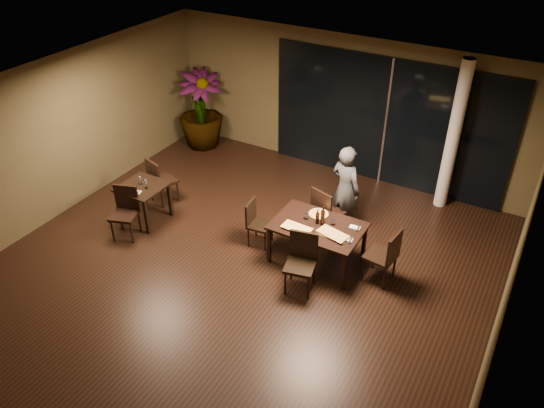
# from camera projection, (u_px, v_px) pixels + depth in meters

# --- Properties ---
(ground) EXTENTS (8.00, 8.00, 0.00)m
(ground) POSITION_uv_depth(u_px,v_px,m) (243.00, 267.00, 9.10)
(ground) COLOR black
(ground) RESTS_ON ground
(wall_back) EXTENTS (8.00, 0.10, 3.00)m
(wall_back) POSITION_uv_depth(u_px,v_px,m) (343.00, 105.00, 11.20)
(wall_back) COLOR #484026
(wall_back) RESTS_ON ground
(wall_front) EXTENTS (8.00, 0.10, 3.00)m
(wall_front) POSITION_uv_depth(u_px,v_px,m) (23.00, 380.00, 5.34)
(wall_front) COLOR #484026
(wall_front) RESTS_ON ground
(wall_left) EXTENTS (0.10, 8.00, 3.00)m
(wall_left) POSITION_uv_depth(u_px,v_px,m) (59.00, 136.00, 9.95)
(wall_left) COLOR #484026
(wall_left) RESTS_ON ground
(wall_right) EXTENTS (0.10, 8.00, 3.00)m
(wall_right) POSITION_uv_depth(u_px,v_px,m) (514.00, 280.00, 6.59)
(wall_right) COLOR #484026
(wall_right) RESTS_ON ground
(ceiling) EXTENTS (8.00, 8.00, 0.04)m
(ceiling) POSITION_uv_depth(u_px,v_px,m) (237.00, 102.00, 7.43)
(ceiling) COLOR white
(ceiling) RESTS_ON wall_back
(window_panel) EXTENTS (5.00, 0.06, 2.70)m
(window_panel) POSITION_uv_depth(u_px,v_px,m) (386.00, 123.00, 10.80)
(window_panel) COLOR black
(window_panel) RESTS_ON ground
(column) EXTENTS (0.24, 0.24, 3.00)m
(column) POSITION_uv_depth(u_px,v_px,m) (453.00, 137.00, 9.92)
(column) COLOR silver
(column) RESTS_ON ground
(main_table) EXTENTS (1.50, 1.00, 0.75)m
(main_table) POSITION_uv_depth(u_px,v_px,m) (318.00, 229.00, 8.89)
(main_table) COLOR black
(main_table) RESTS_ON ground
(side_table) EXTENTS (0.80, 0.80, 0.75)m
(side_table) POSITION_uv_depth(u_px,v_px,m) (143.00, 192.00, 9.96)
(side_table) COLOR black
(side_table) RESTS_ON ground
(chair_main_far) EXTENTS (0.60, 0.60, 1.03)m
(chair_main_far) POSITION_uv_depth(u_px,v_px,m) (325.00, 211.00, 9.51)
(chair_main_far) COLOR black
(chair_main_far) RESTS_ON ground
(chair_main_near) EXTENTS (0.55, 0.55, 1.00)m
(chair_main_near) POSITION_uv_depth(u_px,v_px,m) (302.00, 259.00, 8.42)
(chair_main_near) COLOR black
(chair_main_near) RESTS_ON ground
(chair_main_left) EXTENTS (0.44, 0.44, 0.86)m
(chair_main_left) POSITION_uv_depth(u_px,v_px,m) (256.00, 221.00, 9.43)
(chair_main_left) COLOR black
(chair_main_left) RESTS_ON ground
(chair_main_right) EXTENTS (0.52, 0.52, 1.00)m
(chair_main_right) POSITION_uv_depth(u_px,v_px,m) (386.00, 254.00, 8.51)
(chair_main_right) COLOR black
(chair_main_right) RESTS_ON ground
(chair_side_far) EXTENTS (0.57, 0.57, 0.99)m
(chair_side_far) POSITION_uv_depth(u_px,v_px,m) (159.00, 179.00, 10.50)
(chair_side_far) COLOR black
(chair_side_far) RESTS_ON ground
(chair_side_near) EXTENTS (0.57, 0.57, 0.97)m
(chair_side_near) POSITION_uv_depth(u_px,v_px,m) (125.00, 209.00, 9.63)
(chair_side_near) COLOR black
(chair_side_near) RESTS_ON ground
(diner) EXTENTS (0.66, 0.53, 1.71)m
(diner) POSITION_uv_depth(u_px,v_px,m) (345.00, 189.00, 9.60)
(diner) COLOR #313336
(diner) RESTS_ON ground
(potted_plant) EXTENTS (1.42, 1.42, 1.84)m
(potted_plant) POSITION_uv_depth(u_px,v_px,m) (201.00, 110.00, 12.42)
(potted_plant) COLOR #26511B
(potted_plant) RESTS_ON ground
(pizza_board_left) EXTENTS (0.53, 0.31, 0.01)m
(pizza_board_left) POSITION_uv_depth(u_px,v_px,m) (297.00, 229.00, 8.75)
(pizza_board_left) COLOR #482C17
(pizza_board_left) RESTS_ON main_table
(pizza_board_right) EXTENTS (0.52, 0.27, 0.01)m
(pizza_board_right) POSITION_uv_depth(u_px,v_px,m) (333.00, 235.00, 8.61)
(pizza_board_right) COLOR #422C15
(pizza_board_right) RESTS_ON main_table
(oblong_pizza_left) EXTENTS (0.49, 0.24, 0.02)m
(oblong_pizza_left) POSITION_uv_depth(u_px,v_px,m) (297.00, 228.00, 8.74)
(oblong_pizza_left) COLOR maroon
(oblong_pizza_left) RESTS_ON pizza_board_left
(oblong_pizza_right) EXTENTS (0.53, 0.34, 0.02)m
(oblong_pizza_right) POSITION_uv_depth(u_px,v_px,m) (333.00, 234.00, 8.60)
(oblong_pizza_right) COLOR maroon
(oblong_pizza_right) RESTS_ON pizza_board_right
(round_pizza) EXTENTS (0.33, 0.33, 0.01)m
(round_pizza) POSITION_uv_depth(u_px,v_px,m) (319.00, 214.00, 9.11)
(round_pizza) COLOR red
(round_pizza) RESTS_ON main_table
(bottle_a) EXTENTS (0.06, 0.06, 0.28)m
(bottle_a) POSITION_uv_depth(u_px,v_px,m) (317.00, 216.00, 8.82)
(bottle_a) COLOR black
(bottle_a) RESTS_ON main_table
(bottle_b) EXTENTS (0.06, 0.06, 0.28)m
(bottle_b) POSITION_uv_depth(u_px,v_px,m) (323.00, 218.00, 8.77)
(bottle_b) COLOR black
(bottle_b) RESTS_ON main_table
(bottle_c) EXTENTS (0.07, 0.07, 0.32)m
(bottle_c) POSITION_uv_depth(u_px,v_px,m) (323.00, 215.00, 8.82)
(bottle_c) COLOR black
(bottle_c) RESTS_ON main_table
(tumbler_left) EXTENTS (0.08, 0.08, 0.09)m
(tumbler_left) POSITION_uv_depth(u_px,v_px,m) (306.00, 216.00, 8.98)
(tumbler_left) COLOR white
(tumbler_left) RESTS_ON main_table
(tumbler_right) EXTENTS (0.07, 0.07, 0.09)m
(tumbler_right) POSITION_uv_depth(u_px,v_px,m) (333.00, 222.00, 8.85)
(tumbler_right) COLOR white
(tumbler_right) RESTS_ON main_table
(napkin_near) EXTENTS (0.19, 0.12, 0.01)m
(napkin_near) POSITION_uv_depth(u_px,v_px,m) (347.00, 239.00, 8.51)
(napkin_near) COLOR white
(napkin_near) RESTS_ON main_table
(napkin_far) EXTENTS (0.19, 0.12, 0.01)m
(napkin_far) POSITION_uv_depth(u_px,v_px,m) (355.00, 227.00, 8.78)
(napkin_far) COLOR silver
(napkin_far) RESTS_ON main_table
(wine_glass_a) EXTENTS (0.07, 0.07, 0.16)m
(wine_glass_a) POSITION_uv_depth(u_px,v_px,m) (140.00, 180.00, 9.91)
(wine_glass_a) COLOR white
(wine_glass_a) RESTS_ON side_table
(wine_glass_b) EXTENTS (0.08, 0.08, 0.17)m
(wine_glass_b) POSITION_uv_depth(u_px,v_px,m) (146.00, 184.00, 9.79)
(wine_glass_b) COLOR white
(wine_glass_b) RESTS_ON side_table
(side_napkin) EXTENTS (0.20, 0.16, 0.01)m
(side_napkin) POSITION_uv_depth(u_px,v_px,m) (136.00, 192.00, 9.70)
(side_napkin) COLOR white
(side_napkin) RESTS_ON side_table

